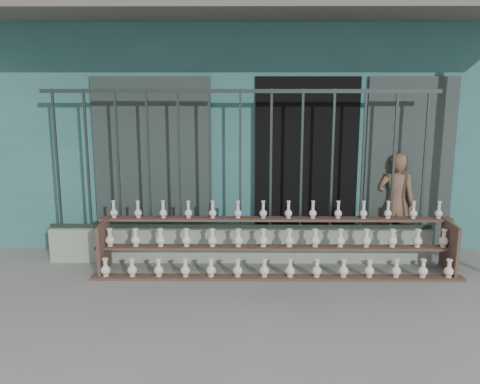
{
  "coord_description": "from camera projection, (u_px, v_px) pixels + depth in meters",
  "views": [
    {
      "loc": [
        0.06,
        -5.45,
        2.4
      ],
      "look_at": [
        0.0,
        1.0,
        1.0
      ],
      "focal_mm": 40.0,
      "sensor_mm": 36.0,
      "label": 1
    }
  ],
  "objects": [
    {
      "name": "workshop_building",
      "position": [
        242.0,
        121.0,
        9.62
      ],
      "size": [
        7.4,
        6.6,
        3.21
      ],
      "color": "#306564",
      "rests_on": "ground"
    },
    {
      "name": "elderly_woman",
      "position": [
        396.0,
        203.0,
        7.32
      ],
      "size": [
        0.56,
        0.42,
        1.4
      ],
      "primitive_type": "imported",
      "rotation": [
        0.0,
        0.0,
        2.96
      ],
      "color": "brown",
      "rests_on": "ground"
    },
    {
      "name": "parapet_wall",
      "position": [
        240.0,
        244.0,
        7.05
      ],
      "size": [
        5.0,
        0.2,
        0.45
      ],
      "primitive_type": "cube",
      "color": "gray",
      "rests_on": "ground"
    },
    {
      "name": "ground",
      "position": [
        239.0,
        301.0,
        5.83
      ],
      "size": [
        60.0,
        60.0,
        0.0
      ],
      "primitive_type": "plane",
      "color": "slate"
    },
    {
      "name": "shelf_rack",
      "position": [
        276.0,
        244.0,
        6.62
      ],
      "size": [
        4.5,
        0.68,
        0.85
      ],
      "color": "brown",
      "rests_on": "ground"
    },
    {
      "name": "security_fence",
      "position": [
        240.0,
        160.0,
        6.82
      ],
      "size": [
        5.0,
        0.04,
        1.8
      ],
      "color": "#283330",
      "rests_on": "parapet_wall"
    }
  ]
}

